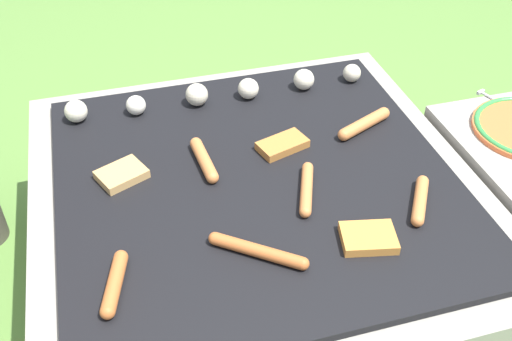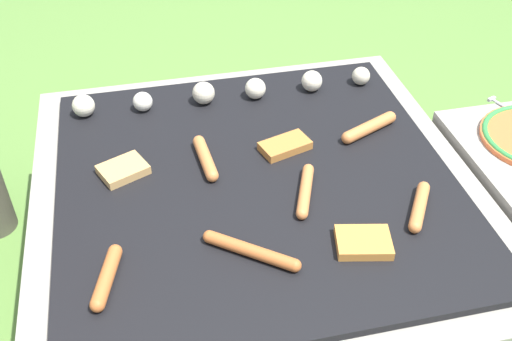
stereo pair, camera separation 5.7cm
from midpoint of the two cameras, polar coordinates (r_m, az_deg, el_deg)
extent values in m
plane|color=#567F38|center=(1.59, -1.04, -11.06)|extent=(14.00, 14.00, 0.00)
cube|color=gray|center=(1.46, -1.12, -6.60)|extent=(0.98, 0.98, 0.36)
cube|color=black|center=(1.33, -1.22, -0.98)|extent=(0.86, 0.86, 0.02)
cylinder|color=#C6753D|center=(1.28, 3.57, -1.78)|extent=(0.08, 0.14, 0.03)
sphere|color=#C6753D|center=(1.33, 3.73, 0.25)|extent=(0.03, 0.03, 0.03)
sphere|color=#C6753D|center=(1.23, 3.40, -3.97)|extent=(0.03, 0.03, 0.03)
cylinder|color=#B7602D|center=(1.15, -1.26, -7.68)|extent=(0.16, 0.13, 0.03)
sphere|color=#B7602D|center=(1.18, -5.33, -6.49)|extent=(0.03, 0.03, 0.03)
sphere|color=#B7602D|center=(1.13, 3.02, -8.88)|extent=(0.03, 0.03, 0.03)
cylinder|color=#C6753D|center=(1.29, 14.15, -2.79)|extent=(0.09, 0.12, 0.03)
sphere|color=#C6753D|center=(1.34, 14.41, -1.05)|extent=(0.03, 0.03, 0.03)
sphere|color=#C6753D|center=(1.24, 13.87, -4.66)|extent=(0.03, 0.03, 0.03)
cylinder|color=#C6753D|center=(1.36, -6.18, 1.01)|extent=(0.04, 0.13, 0.03)
sphere|color=#C6753D|center=(1.31, -5.41, -0.66)|extent=(0.03, 0.03, 0.03)
sphere|color=#C6753D|center=(1.41, -6.89, 2.56)|extent=(0.03, 0.03, 0.03)
cylinder|color=#C6753D|center=(1.48, 9.19, 4.41)|extent=(0.14, 0.09, 0.03)
sphere|color=#C6753D|center=(1.44, 7.25, 3.38)|extent=(0.03, 0.03, 0.03)
sphere|color=#C6753D|center=(1.53, 11.02, 5.37)|extent=(0.03, 0.03, 0.03)
cylinder|color=#B7602D|center=(1.13, -14.75, -10.38)|extent=(0.06, 0.13, 0.03)
sphere|color=#B7602D|center=(1.09, -15.44, -12.87)|extent=(0.03, 0.03, 0.03)
sphere|color=#B7602D|center=(1.17, -14.11, -8.05)|extent=(0.03, 0.03, 0.03)
cube|color=#B27033|center=(1.40, 1.37, 2.45)|extent=(0.13, 0.09, 0.02)
cube|color=#D18438|center=(1.19, 9.31, -6.37)|extent=(0.12, 0.10, 0.02)
cube|color=tan|center=(1.36, -13.85, -0.39)|extent=(0.12, 0.11, 0.02)
sphere|color=beige|center=(1.56, -17.78, 5.39)|extent=(0.06, 0.06, 0.06)
sphere|color=silver|center=(1.55, -12.41, 6.08)|extent=(0.05, 0.05, 0.05)
sphere|color=beige|center=(1.56, -6.71, 7.17)|extent=(0.06, 0.06, 0.06)
sphere|color=beige|center=(1.57, -1.77, 7.79)|extent=(0.05, 0.05, 0.05)
sphere|color=beige|center=(1.62, 3.57, 8.63)|extent=(0.06, 0.06, 0.06)
sphere|color=beige|center=(1.66, 8.15, 9.16)|extent=(0.05, 0.05, 0.05)
cylinder|color=silver|center=(1.66, 22.09, 5.55)|extent=(0.07, 0.18, 0.01)
cube|color=silver|center=(1.70, 19.72, 7.04)|extent=(0.03, 0.02, 0.01)
camera|label=1|loc=(0.03, -91.24, -1.02)|focal=42.00mm
camera|label=2|loc=(0.03, 88.76, 1.02)|focal=42.00mm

